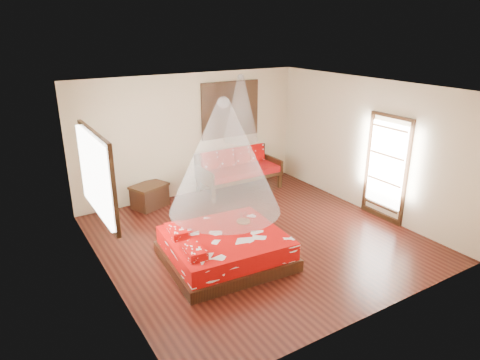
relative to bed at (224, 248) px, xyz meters
name	(u,v)px	position (x,y,z in m)	size (l,w,h in m)	color
room	(257,167)	(0.94, 0.44, 1.15)	(5.54, 5.54, 2.84)	black
bed	(224,248)	(0.00, 0.00, 0.00)	(2.08, 1.91, 0.63)	black
daybed	(238,168)	(1.98, 2.83, 0.27)	(1.98, 0.88, 0.99)	black
storage_chest	(150,196)	(-0.25, 2.89, 0.01)	(0.89, 0.78, 0.51)	black
shutter_panel	(230,110)	(1.98, 3.15, 1.65)	(1.52, 0.06, 1.32)	black
window_left	(99,174)	(-1.77, 0.64, 1.45)	(0.10, 1.74, 1.34)	black
glazed_door	(386,169)	(3.66, -0.16, 0.82)	(0.08, 1.02, 2.16)	black
wine_tray	(243,219)	(0.53, 0.25, 0.30)	(0.25, 0.25, 0.20)	brown
mosquito_net_main	(224,157)	(0.02, 0.00, 1.60)	(1.80, 1.80, 1.80)	white
mosquito_net_daybed	(241,108)	(1.98, 2.69, 1.75)	(0.82, 0.82, 1.50)	white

